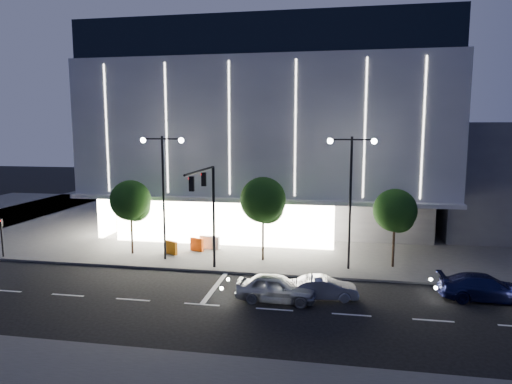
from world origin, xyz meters
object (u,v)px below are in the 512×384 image
object	(u,v)px
street_lamp_west	(163,179)
barrier_a	(171,248)
car_lead	(276,288)
barrier_b	(206,242)
car_third	(485,287)
barrier_c	(197,244)
traffic_mast	(207,199)
tree_mid	(263,202)
street_lamp_east	(351,183)
car_second	(323,288)
ped_signal_far	(2,234)
barrier_d	(213,242)
tree_left	(131,203)
tree_right	(395,213)

from	to	relation	value
street_lamp_west	barrier_a	world-z (taller)	street_lamp_west
car_lead	barrier_b	size ratio (longest dim) A/B	4.07
car_third	barrier_c	bearing A→B (deg)	69.38
barrier_a	barrier_c	bearing A→B (deg)	61.38
traffic_mast	tree_mid	xyz separation A→B (m)	(3.03, 3.68, -0.69)
street_lamp_east	car_second	bearing A→B (deg)	-105.27
traffic_mast	barrier_b	bearing A→B (deg)	107.39
street_lamp_west	car_third	distance (m)	21.43
ped_signal_far	tree_mid	bearing A→B (deg)	7.55
traffic_mast	barrier_a	world-z (taller)	traffic_mast
car_second	barrier_d	distance (m)	12.55
tree_left	barrier_b	xyz separation A→B (m)	(5.07, 2.38, -3.38)
traffic_mast	car_second	distance (m)	9.15
traffic_mast	ped_signal_far	distance (m)	16.35
street_lamp_east	car_lead	distance (m)	9.12
street_lamp_west	street_lamp_east	xyz separation A→B (m)	(13.00, 0.00, 0.00)
barrier_a	car_third	bearing A→B (deg)	9.69
street_lamp_west	barrier_b	distance (m)	6.64
barrier_d	car_third	bearing A→B (deg)	-6.14
barrier_c	barrier_d	xyz separation A→B (m)	(1.06, 0.83, 0.00)
traffic_mast	barrier_d	bearing A→B (deg)	102.73
car_second	barrier_c	size ratio (longest dim) A/B	3.46
street_lamp_east	car_third	xyz separation A→B (m)	(7.38, -4.07, -5.24)
barrier_c	tree_mid	bearing A→B (deg)	3.23
traffic_mast	tree_mid	size ratio (longest dim) A/B	1.15
ped_signal_far	car_lead	distance (m)	21.50
street_lamp_east	ped_signal_far	size ratio (longest dim) A/B	3.00
tree_mid	barrier_d	distance (m)	6.20
car_second	barrier_a	size ratio (longest dim) A/B	3.46
street_lamp_west	car_lead	distance (m)	12.10
street_lamp_west	barrier_c	distance (m)	6.10
tree_left	car_second	world-z (taller)	tree_left
street_lamp_east	barrier_a	xyz separation A→B (m)	(-13.05, 1.33, -5.31)
barrier_d	traffic_mast	bearing A→B (deg)	-60.63
car_lead	ped_signal_far	bearing A→B (deg)	79.11
street_lamp_east	tree_mid	xyz separation A→B (m)	(-5.97, 1.02, -1.62)
street_lamp_west	car_second	world-z (taller)	street_lamp_west
barrier_a	barrier_c	distance (m)	2.04
ped_signal_far	car_lead	size ratio (longest dim) A/B	0.67
barrier_d	barrier_c	bearing A→B (deg)	-125.27
car_second	barrier_a	xyz separation A→B (m)	(-11.55, 6.83, 0.02)
car_lead	barrier_b	bearing A→B (deg)	37.16
tree_left	barrier_a	distance (m)	4.48
car_second	barrier_d	bearing A→B (deg)	37.10
tree_right	barrier_b	xyz separation A→B (m)	(-13.93, 2.38, -3.23)
barrier_b	barrier_c	size ratio (longest dim) A/B	1.00
street_lamp_west	tree_left	distance (m)	3.69
street_lamp_west	street_lamp_east	size ratio (longest dim) A/B	1.00
street_lamp_east	street_lamp_west	bearing A→B (deg)	180.00
street_lamp_west	car_third	bearing A→B (deg)	-11.29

